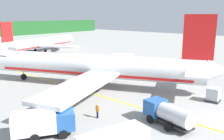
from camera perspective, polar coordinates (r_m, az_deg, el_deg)
name	(u,v)px	position (r m, az deg, el deg)	size (l,w,h in m)	color
ground	(13,65)	(62.77, -22.52, 1.02)	(240.00, 320.00, 0.20)	#999993
airliner_foreground	(95,67)	(40.09, -4.01, 0.82)	(33.20, 39.42, 11.90)	white
airliner_mid_apron	(41,43)	(82.30, -16.40, 6.16)	(34.22, 28.55, 9.91)	silver
service_truck_fuel	(43,122)	(25.06, -15.97, -11.88)	(6.18, 5.02, 2.57)	#2659A5
service_truck_catering	(167,113)	(27.14, 13.01, -9.90)	(3.22, 6.01, 2.40)	#2659A5
cargo_container_near	(214,95)	(36.31, 22.94, -5.44)	(1.85, 1.85, 2.07)	#333338
cargo_container_mid	(63,105)	(30.51, -11.57, -8.23)	(2.32, 2.32, 1.90)	#333338
crew_marshaller	(97,110)	(28.37, -3.47, -9.39)	(0.33, 0.61, 1.71)	#191E33
crew_loader_right	(55,90)	(36.35, -13.28, -4.57)	(0.46, 0.51, 1.79)	#191E33
apron_guide_line	(102,96)	(35.77, -2.42, -6.29)	(0.30, 60.00, 0.01)	yellow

